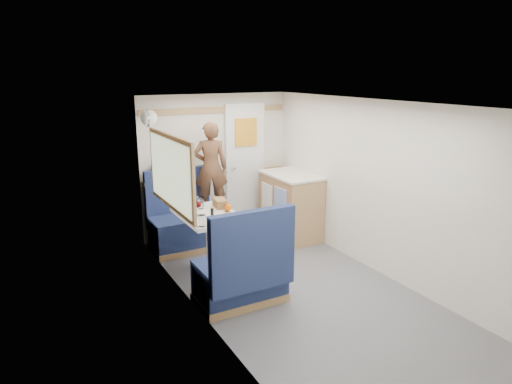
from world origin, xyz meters
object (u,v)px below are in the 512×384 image
tray (226,219)px  orange_fruit (228,208)px  bench_near (243,276)px  cheese_block (221,216)px  tumbler_left (202,221)px  dinette_table (209,226)px  beer_glass (227,207)px  pepper_grinder (212,212)px  person (211,167)px  duffel_bag (172,171)px  dome_light (149,118)px  bread_loaf (220,203)px  galley_counter (290,205)px  tumbler_right (201,204)px  bench_far (184,226)px  tumbler_mid (196,201)px  wine_glass (198,205)px

tray → orange_fruit: 0.29m
bench_near → cheese_block: size_ratio=10.03×
orange_fruit → tumbler_left: 0.55m
dinette_table → tumbler_left: bearing=-121.1°
beer_glass → pepper_grinder: 0.24m
person → duffel_bag: 0.52m
dome_light → bread_loaf: bearing=-47.5°
galley_counter → tumbler_right: (-1.47, -0.32, 0.31)m
bench_near → tumbler_right: 1.20m
bench_far → bench_near: bearing=-90.0°
orange_fruit → tumbler_right: size_ratio=0.65×
tumbler_mid → beer_glass: (0.23, -0.38, -0.01)m
cheese_block → bread_loaf: bearing=67.2°
tray → bread_loaf: 0.50m
duffel_bag → cheese_block: duffel_bag is taller
dinette_table → tumbler_mid: tumbler_mid is taller
bench_far → pepper_grinder: (0.00, -0.97, 0.47)m
tumbler_mid → cheese_block: bearing=-85.1°
bench_far → tumbler_mid: bench_far is taller
duffel_bag → beer_glass: (0.28, -1.14, -0.24)m
beer_glass → bread_loaf: bearing=90.0°
bench_far → duffel_bag: bearing=101.4°
orange_fruit → bread_loaf: (0.00, 0.24, -0.01)m
orange_fruit → beer_glass: bearing=90.0°
bench_near → wine_glass: 1.02m
tumbler_left → duffel_bag: bearing=83.4°
tumbler_left → tumbler_right: tumbler_left is taller
dome_light → beer_glass: bearing=-54.7°
dome_light → tumbler_right: dome_light is taller
wine_glass → bread_loaf: 0.41m
cheese_block → beer_glass: bearing=51.9°
tumbler_left → tray: bearing=13.3°
bench_far → bench_near: (0.00, -1.73, 0.00)m
galley_counter → wine_glass: size_ratio=5.48×
bench_near → wine_glass: bench_near is taller
orange_fruit → beer_glass: size_ratio=0.81×
dome_light → duffel_bag: size_ratio=0.44×
dome_light → tumbler_left: size_ratio=1.62×
cheese_block → tumbler_left: size_ratio=0.85×
dinette_table → tumbler_mid: bearing=91.1°
dome_light → orange_fruit: (0.61, -0.91, -0.97)m
bench_near → person: size_ratio=0.86×
duffel_bag → beer_glass: size_ratio=4.79×
tumbler_right → bread_loaf: 0.23m
cheese_block → tumbler_right: tumbler_right is taller
orange_fruit → galley_counter: bearing=26.2°
galley_counter → tumbler_mid: 1.52m
galley_counter → wine_glass: bearing=-160.6°
duffel_bag → tumbler_right: 0.92m
person → tumbler_left: (-0.63, -1.25, -0.28)m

